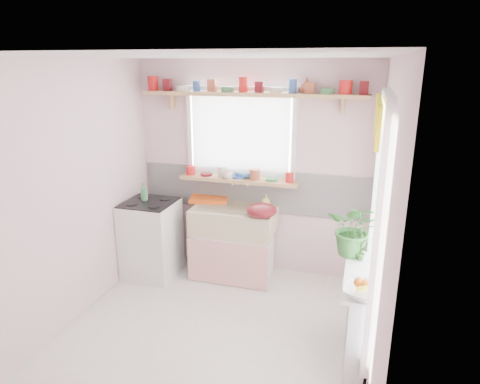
% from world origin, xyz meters
% --- Properties ---
extents(room, '(3.20, 3.20, 3.20)m').
position_xyz_m(room, '(0.66, 0.86, 1.37)').
color(room, white).
rests_on(room, ground).
extents(sink_unit, '(0.95, 0.65, 1.11)m').
position_xyz_m(sink_unit, '(-0.15, 1.29, 0.43)').
color(sink_unit, white).
rests_on(sink_unit, ground).
extents(cooker, '(0.58, 0.58, 0.93)m').
position_xyz_m(cooker, '(-1.10, 1.05, 0.46)').
color(cooker, white).
rests_on(cooker, ground).
extents(radiator_ledge, '(0.22, 0.95, 0.78)m').
position_xyz_m(radiator_ledge, '(1.30, 0.20, 0.40)').
color(radiator_ledge, white).
rests_on(radiator_ledge, ground).
extents(windowsill, '(1.40, 0.22, 0.04)m').
position_xyz_m(windowsill, '(-0.15, 1.48, 1.14)').
color(windowsill, tan).
rests_on(windowsill, room).
extents(pine_shelf, '(2.52, 0.24, 0.04)m').
position_xyz_m(pine_shelf, '(0.00, 1.47, 2.12)').
color(pine_shelf, tan).
rests_on(pine_shelf, room).
extents(shelf_crockery, '(2.47, 0.11, 0.12)m').
position_xyz_m(shelf_crockery, '(0.00, 1.47, 2.20)').
color(shelf_crockery, red).
rests_on(shelf_crockery, pine_shelf).
extents(sill_crockery, '(1.35, 0.11, 0.12)m').
position_xyz_m(sill_crockery, '(-0.17, 1.48, 1.22)').
color(sill_crockery, red).
rests_on(sill_crockery, windowsill).
extents(dish_tray, '(0.51, 0.42, 0.04)m').
position_xyz_m(dish_tray, '(-0.53, 1.50, 0.87)').
color(dish_tray, '#F95E16').
rests_on(dish_tray, sink_unit).
extents(colander, '(0.37, 0.37, 0.15)m').
position_xyz_m(colander, '(0.22, 1.10, 0.92)').
color(colander, maroon).
rests_on(colander, sink_unit).
extents(jade_plant, '(0.54, 0.50, 0.51)m').
position_xyz_m(jade_plant, '(1.21, 0.57, 1.03)').
color(jade_plant, '#2E6829').
rests_on(jade_plant, radiator_ledge).
extents(fruit_bowl, '(0.38, 0.38, 0.08)m').
position_xyz_m(fruit_bowl, '(1.33, -0.16, 0.81)').
color(fruit_bowl, silver).
rests_on(fruit_bowl, radiator_ledge).
extents(herb_pot, '(0.13, 0.09, 0.24)m').
position_xyz_m(herb_pot, '(1.28, 0.47, 0.89)').
color(herb_pot, '#2F5B24').
rests_on(herb_pot, radiator_ledge).
extents(soap_bottle_sink, '(0.10, 0.10, 0.17)m').
position_xyz_m(soap_bottle_sink, '(0.21, 1.37, 0.94)').
color(soap_bottle_sink, '#E5E266').
rests_on(soap_bottle_sink, sink_unit).
extents(sill_cup, '(0.16, 0.16, 0.10)m').
position_xyz_m(sill_cup, '(-0.27, 1.42, 1.21)').
color(sill_cup, silver).
rests_on(sill_cup, windowsill).
extents(sill_bowl, '(0.26, 0.26, 0.07)m').
position_xyz_m(sill_bowl, '(-0.10, 1.54, 1.19)').
color(sill_bowl, '#3874B8').
rests_on(sill_bowl, windowsill).
extents(shelf_vase, '(0.19, 0.19, 0.16)m').
position_xyz_m(shelf_vase, '(0.59, 1.53, 2.22)').
color(shelf_vase, '#A44E32').
rests_on(shelf_vase, pine_shelf).
extents(cooker_bottle, '(0.10, 0.10, 0.22)m').
position_xyz_m(cooker_bottle, '(-1.17, 1.08, 1.02)').
color(cooker_bottle, '#458B52').
rests_on(cooker_bottle, cooker).
extents(fruit, '(0.20, 0.14, 0.10)m').
position_xyz_m(fruit, '(1.34, -0.15, 0.88)').
color(fruit, '#E25D13').
rests_on(fruit, fruit_bowl).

